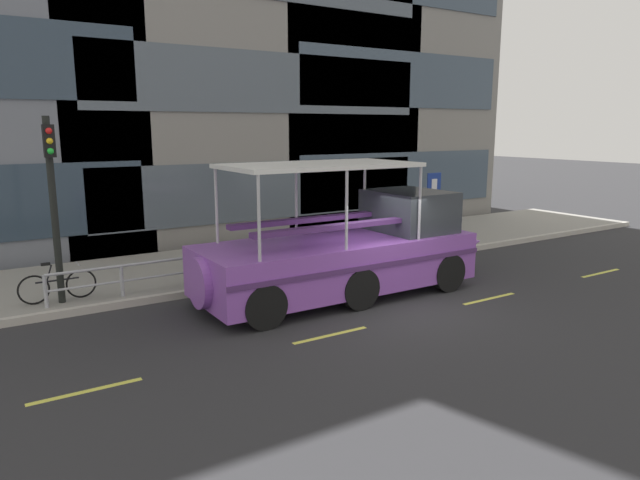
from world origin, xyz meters
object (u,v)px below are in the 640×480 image
(parking_sign, at_px, (433,197))
(leaned_bicycle, at_px, (58,286))
(traffic_light_pole, at_px, (53,193))
(duck_tour_boat, at_px, (354,251))
(pedestrian_near_bow, at_px, (381,222))

(parking_sign, xyz_separation_m, leaned_bicycle, (-11.87, 0.10, -1.36))
(traffic_light_pole, relative_size, leaned_bicycle, 2.48)
(parking_sign, bearing_deg, duck_tour_boat, -153.18)
(traffic_light_pole, distance_m, pedestrian_near_bow, 10.36)
(parking_sign, relative_size, pedestrian_near_bow, 1.67)
(traffic_light_pole, distance_m, leaned_bicycle, 2.24)
(duck_tour_boat, xyz_separation_m, pedestrian_near_bow, (3.55, 3.34, -0.01))
(traffic_light_pole, height_order, duck_tour_boat, traffic_light_pole)
(leaned_bicycle, xyz_separation_m, pedestrian_near_bow, (10.24, 0.63, 0.54))
(traffic_light_pole, distance_m, duck_tour_boat, 7.30)
(traffic_light_pole, height_order, pedestrian_near_bow, traffic_light_pole)
(traffic_light_pole, bearing_deg, leaned_bicycle, 103.42)
(traffic_light_pole, bearing_deg, parking_sign, 0.56)
(pedestrian_near_bow, bearing_deg, leaned_bicycle, -176.50)
(leaned_bicycle, relative_size, pedestrian_near_bow, 1.14)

